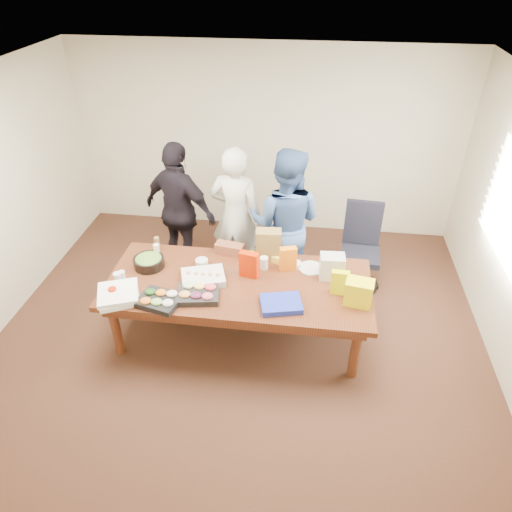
# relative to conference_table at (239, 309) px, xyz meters

# --- Properties ---
(floor) EXTENTS (5.50, 5.00, 0.02)m
(floor) POSITION_rel_conference_table_xyz_m (0.00, 0.00, -0.39)
(floor) COLOR #47301E
(floor) RESTS_ON ground
(ceiling) EXTENTS (5.50, 5.00, 0.02)m
(ceiling) POSITION_rel_conference_table_xyz_m (0.00, 0.00, 2.33)
(ceiling) COLOR white
(ceiling) RESTS_ON wall_back
(wall_back) EXTENTS (5.50, 0.04, 2.70)m
(wall_back) POSITION_rel_conference_table_xyz_m (0.00, 2.50, 0.98)
(wall_back) COLOR beige
(wall_back) RESTS_ON floor
(wall_front) EXTENTS (5.50, 0.04, 2.70)m
(wall_front) POSITION_rel_conference_table_xyz_m (0.00, -2.50, 0.98)
(wall_front) COLOR beige
(wall_front) RESTS_ON floor
(window_panel) EXTENTS (0.03, 1.40, 1.10)m
(window_panel) POSITION_rel_conference_table_xyz_m (2.72, 0.60, 1.12)
(window_panel) COLOR white
(window_panel) RESTS_ON wall_right
(window_blinds) EXTENTS (0.04, 1.36, 1.00)m
(window_blinds) POSITION_rel_conference_table_xyz_m (2.68, 0.60, 1.12)
(window_blinds) COLOR beige
(window_blinds) RESTS_ON wall_right
(conference_table) EXTENTS (2.80, 1.20, 0.75)m
(conference_table) POSITION_rel_conference_table_xyz_m (0.00, 0.00, 0.00)
(conference_table) COLOR #4C1C0F
(conference_table) RESTS_ON floor
(office_chair) EXTENTS (0.59, 0.59, 1.08)m
(office_chair) POSITION_rel_conference_table_xyz_m (1.36, 1.07, 0.17)
(office_chair) COLOR black
(office_chair) RESTS_ON floor
(person_center) EXTENTS (0.72, 0.53, 1.81)m
(person_center) POSITION_rel_conference_table_xyz_m (-0.21, 1.11, 0.53)
(person_center) COLOR silver
(person_center) RESTS_ON floor
(person_right) EXTENTS (1.00, 0.83, 1.88)m
(person_right) POSITION_rel_conference_table_xyz_m (0.41, 0.96, 0.56)
(person_right) COLOR #365385
(person_right) RESTS_ON floor
(person_left) EXTENTS (1.14, 0.83, 1.80)m
(person_left) POSITION_rel_conference_table_xyz_m (-0.93, 1.16, 0.53)
(person_left) COLOR black
(person_left) RESTS_ON floor
(veggie_tray) EXTENTS (0.47, 0.41, 0.06)m
(veggie_tray) POSITION_rel_conference_table_xyz_m (-0.73, -0.44, 0.41)
(veggie_tray) COLOR black
(veggie_tray) RESTS_ON conference_table
(fruit_tray) EXTENTS (0.47, 0.39, 0.06)m
(fruit_tray) POSITION_rel_conference_table_xyz_m (-0.37, -0.29, 0.41)
(fruit_tray) COLOR black
(fruit_tray) RESTS_ON conference_table
(sheet_cake) EXTENTS (0.53, 0.46, 0.08)m
(sheet_cake) POSITION_rel_conference_table_xyz_m (-0.37, -0.02, 0.41)
(sheet_cake) COLOR silver
(sheet_cake) RESTS_ON conference_table
(salad_bowl) EXTENTS (0.42, 0.42, 0.11)m
(salad_bowl) POSITION_rel_conference_table_xyz_m (-1.03, 0.15, 0.43)
(salad_bowl) COLOR black
(salad_bowl) RESTS_ON conference_table
(chip_bag_blue) EXTENTS (0.46, 0.38, 0.06)m
(chip_bag_blue) POSITION_rel_conference_table_xyz_m (0.48, -0.33, 0.40)
(chip_bag_blue) COLOR #1E30AE
(chip_bag_blue) RESTS_ON conference_table
(chip_bag_red) EXTENTS (0.22, 0.12, 0.29)m
(chip_bag_red) POSITION_rel_conference_table_xyz_m (0.09, 0.13, 0.52)
(chip_bag_red) COLOR red
(chip_bag_red) RESTS_ON conference_table
(chip_bag_yellow) EXTENTS (0.18, 0.08, 0.27)m
(chip_bag_yellow) POSITION_rel_conference_table_xyz_m (1.05, -0.05, 0.51)
(chip_bag_yellow) COLOR #E2EB05
(chip_bag_yellow) RESTS_ON conference_table
(chip_bag_orange) EXTENTS (0.20, 0.13, 0.28)m
(chip_bag_orange) POSITION_rel_conference_table_xyz_m (0.50, 0.30, 0.52)
(chip_bag_orange) COLOR orange
(chip_bag_orange) RESTS_ON conference_table
(mayo_jar) EXTENTS (0.09, 0.09, 0.14)m
(mayo_jar) POSITION_rel_conference_table_xyz_m (0.24, 0.28, 0.45)
(mayo_jar) COLOR white
(mayo_jar) RESTS_ON conference_table
(mustard_bottle) EXTENTS (0.08, 0.08, 0.18)m
(mustard_bottle) POSITION_rel_conference_table_xyz_m (0.10, 0.31, 0.47)
(mustard_bottle) COLOR #FFE400
(mustard_bottle) RESTS_ON conference_table
(dressing_bottle) EXTENTS (0.06, 0.06, 0.18)m
(dressing_bottle) POSITION_rel_conference_table_xyz_m (-1.03, 0.47, 0.46)
(dressing_bottle) COLOR olive
(dressing_bottle) RESTS_ON conference_table
(ranch_bottle) EXTENTS (0.07, 0.07, 0.20)m
(ranch_bottle) POSITION_rel_conference_table_xyz_m (-0.97, 0.30, 0.47)
(ranch_bottle) COLOR silver
(ranch_bottle) RESTS_ON conference_table
(banana_bunch) EXTENTS (0.28, 0.24, 0.08)m
(banana_bunch) POSITION_rel_conference_table_xyz_m (0.35, 0.46, 0.42)
(banana_bunch) COLOR yellow
(banana_bunch) RESTS_ON conference_table
(bread_loaf) EXTENTS (0.34, 0.19, 0.13)m
(bread_loaf) POSITION_rel_conference_table_xyz_m (-0.19, 0.52, 0.44)
(bread_loaf) COLOR brown
(bread_loaf) RESTS_ON conference_table
(kraft_bag) EXTENTS (0.29, 0.18, 0.36)m
(kraft_bag) POSITION_rel_conference_table_xyz_m (0.27, 0.48, 0.56)
(kraft_bag) COLOR olive
(kraft_bag) RESTS_ON conference_table
(red_cup) EXTENTS (0.08, 0.08, 0.11)m
(red_cup) POSITION_rel_conference_table_xyz_m (-1.22, -0.41, 0.43)
(red_cup) COLOR #BA1B02
(red_cup) RESTS_ON conference_table
(clear_cup_a) EXTENTS (0.10, 0.10, 0.11)m
(clear_cup_a) POSITION_rel_conference_table_xyz_m (-1.26, -0.16, 0.43)
(clear_cup_a) COLOR silver
(clear_cup_a) RESTS_ON conference_table
(clear_cup_b) EXTENTS (0.09, 0.09, 0.10)m
(clear_cup_b) POSITION_rel_conference_table_xyz_m (-1.23, -0.12, 0.43)
(clear_cup_b) COLOR silver
(clear_cup_b) RESTS_ON conference_table
(pizza_box_lower) EXTENTS (0.52, 0.52, 0.04)m
(pizza_box_lower) POSITION_rel_conference_table_xyz_m (-1.15, -0.42, 0.40)
(pizza_box_lower) COLOR white
(pizza_box_lower) RESTS_ON conference_table
(pizza_box_upper) EXTENTS (0.51, 0.51, 0.04)m
(pizza_box_upper) POSITION_rel_conference_table_xyz_m (-1.16, -0.42, 0.44)
(pizza_box_upper) COLOR white
(pizza_box_upper) RESTS_ON pizza_box_lower
(plate_a) EXTENTS (0.27, 0.27, 0.02)m
(plate_a) POSITION_rel_conference_table_xyz_m (0.75, 0.34, 0.38)
(plate_a) COLOR silver
(plate_a) RESTS_ON conference_table
(plate_b) EXTENTS (0.33, 0.33, 0.02)m
(plate_b) POSITION_rel_conference_table_xyz_m (0.44, 0.52, 0.38)
(plate_b) COLOR white
(plate_b) RESTS_ON conference_table
(dip_bowl_a) EXTENTS (0.16, 0.16, 0.06)m
(dip_bowl_a) POSITION_rel_conference_table_xyz_m (0.58, 0.36, 0.40)
(dip_bowl_a) COLOR beige
(dip_bowl_a) RESTS_ON conference_table
(dip_bowl_b) EXTENTS (0.17, 0.17, 0.06)m
(dip_bowl_b) POSITION_rel_conference_table_xyz_m (-0.46, 0.27, 0.40)
(dip_bowl_b) COLOR silver
(dip_bowl_b) RESTS_ON conference_table
(grocery_bag_white) EXTENTS (0.27, 0.20, 0.27)m
(grocery_bag_white) POSITION_rel_conference_table_xyz_m (0.97, 0.22, 0.51)
(grocery_bag_white) COLOR silver
(grocery_bag_white) RESTS_ON conference_table
(grocery_bag_yellow) EXTENTS (0.30, 0.23, 0.27)m
(grocery_bag_yellow) POSITION_rel_conference_table_xyz_m (1.23, -0.18, 0.51)
(grocery_bag_yellow) COLOR #FFF60D
(grocery_bag_yellow) RESTS_ON conference_table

